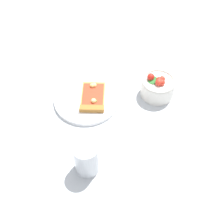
% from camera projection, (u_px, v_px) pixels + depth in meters
% --- Properties ---
extents(ground_plane, '(2.40, 2.40, 0.00)m').
position_uv_depth(ground_plane, '(95.00, 97.00, 1.06)').
color(ground_plane, '#B2B7BC').
rests_on(ground_plane, ground).
extents(plate, '(0.22, 0.22, 0.01)m').
position_uv_depth(plate, '(87.00, 99.00, 1.05)').
color(plate, white).
rests_on(plate, ground_plane).
extents(pizza_slice_main, '(0.14, 0.15, 0.02)m').
position_uv_depth(pizza_slice_main, '(93.00, 98.00, 1.03)').
color(pizza_slice_main, gold).
rests_on(pizza_slice_main, plate).
extents(salad_bowl, '(0.11, 0.11, 0.08)m').
position_uv_depth(salad_bowl, '(158.00, 86.00, 1.05)').
color(salad_bowl, white).
rests_on(salad_bowl, ground_plane).
extents(soda_glass, '(0.07, 0.07, 0.11)m').
position_uv_depth(soda_glass, '(87.00, 158.00, 0.85)').
color(soda_glass, silver).
rests_on(soda_glass, ground_plane).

